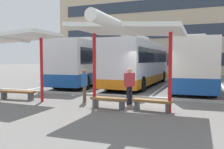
{
  "coord_description": "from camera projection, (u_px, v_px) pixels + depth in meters",
  "views": [
    {
      "loc": [
        2.58,
        -11.56,
        2.02
      ],
      "look_at": [
        -2.68,
        2.32,
        1.09
      ],
      "focal_mm": 37.57,
      "sensor_mm": 36.0,
      "label": 1
    }
  ],
  "objects": [
    {
      "name": "coach_bus_1",
      "position": [
        140.0,
        63.0,
        18.46
      ],
      "size": [
        2.83,
        10.74,
        3.71
      ],
      "color": "silver",
      "rests_on": "ground"
    },
    {
      "name": "waiting_passenger_3",
      "position": [
        84.0,
        83.0,
        11.13
      ],
      "size": [
        0.34,
        0.5,
        1.57
      ],
      "color": "brown",
      "rests_on": "ground"
    },
    {
      "name": "platform_kerb",
      "position": [
        147.0,
        98.0,
        12.12
      ],
      "size": [
        44.0,
        0.24,
        0.12
      ],
      "primitive_type": "cube",
      "color": "#ADADA8",
      "rests_on": "ground"
    },
    {
      "name": "lane_stripe_2",
      "position": [
        165.0,
        86.0,
        18.22
      ],
      "size": [
        0.16,
        14.0,
        0.01
      ],
      "primitive_type": "cube",
      "color": "white",
      "rests_on": "ground"
    },
    {
      "name": "bench_2",
      "position": [
        152.0,
        103.0,
        9.25
      ],
      "size": [
        1.59,
        0.56,
        0.45
      ],
      "color": "brown",
      "rests_on": "ground"
    },
    {
      "name": "lane_stripe_3",
      "position": [
        224.0,
        88.0,
        16.74
      ],
      "size": [
        0.16,
        14.0,
        0.01
      ],
      "primitive_type": "cube",
      "color": "white",
      "rests_on": "ground"
    },
    {
      "name": "waiting_shelter_0",
      "position": [
        11.0,
        39.0,
        11.48
      ],
      "size": [
        4.19,
        4.42,
        3.35
      ],
      "color": "red",
      "rests_on": "ground"
    },
    {
      "name": "lane_stripe_0",
      "position": [
        71.0,
        82.0,
        21.18
      ],
      "size": [
        0.16,
        14.0,
        0.01
      ],
      "primitive_type": "cube",
      "color": "white",
      "rests_on": "ground"
    },
    {
      "name": "waiting_shelter_1",
      "position": [
        128.0,
        31.0,
        9.08
      ],
      "size": [
        4.17,
        5.25,
        3.4
      ],
      "color": "red",
      "rests_on": "ground"
    },
    {
      "name": "terminal_building",
      "position": [
        185.0,
        26.0,
        39.06
      ],
      "size": [
        38.42,
        15.85,
        18.02
      ],
      "color": "#C6B293",
      "rests_on": "ground"
    },
    {
      "name": "lane_stripe_1",
      "position": [
        114.0,
        84.0,
        19.7
      ],
      "size": [
        0.16,
        14.0,
        0.01
      ],
      "primitive_type": "cube",
      "color": "white",
      "rests_on": "ground"
    },
    {
      "name": "coach_bus_2",
      "position": [
        191.0,
        65.0,
        16.5
      ],
      "size": [
        3.13,
        10.72,
        3.57
      ],
      "color": "silver",
      "rests_on": "ground"
    },
    {
      "name": "bench_0",
      "position": [
        17.0,
        93.0,
        11.94
      ],
      "size": [
        1.96,
        0.54,
        0.45
      ],
      "color": "brown",
      "rests_on": "ground"
    },
    {
      "name": "bench_1",
      "position": [
        108.0,
        100.0,
        9.75
      ],
      "size": [
        1.57,
        0.55,
        0.45
      ],
      "color": "brown",
      "rests_on": "ground"
    },
    {
      "name": "coach_bus_0",
      "position": [
        93.0,
        63.0,
        20.43
      ],
      "size": [
        3.53,
        12.43,
        3.75
      ],
      "color": "silver",
      "rests_on": "ground"
    },
    {
      "name": "waiting_passenger_2",
      "position": [
        129.0,
        83.0,
        10.58
      ],
      "size": [
        0.44,
        0.52,
        1.65
      ],
      "color": "black",
      "rests_on": "ground"
    },
    {
      "name": "ground_plane",
      "position": [
        145.0,
        100.0,
        11.83
      ],
      "size": [
        160.0,
        160.0,
        0.0
      ],
      "primitive_type": "plane",
      "color": "slate"
    }
  ]
}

